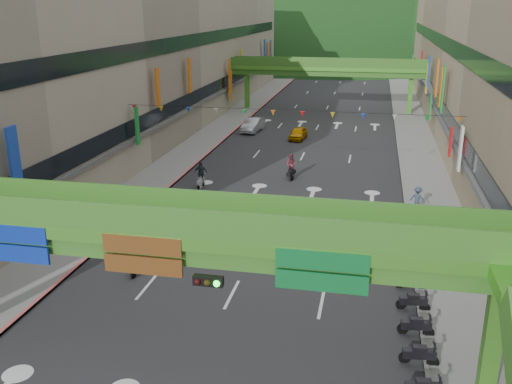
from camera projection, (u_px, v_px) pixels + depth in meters
name	position (u px, v px, depth m)	size (l,w,h in m)	color
road_slab	(314.00, 134.00, 63.94)	(18.00, 140.00, 0.02)	#28282B
sidewalk_left	(219.00, 130.00, 66.04)	(4.00, 140.00, 0.15)	gray
sidewalk_right	(415.00, 138.00, 61.80)	(4.00, 140.00, 0.15)	gray
curb_left	(235.00, 130.00, 65.67)	(0.20, 140.00, 0.18)	#CC5959
curb_right	(397.00, 137.00, 62.16)	(0.20, 140.00, 0.18)	gray
building_row_left	(150.00, 45.00, 64.63)	(12.80, 95.00, 19.00)	#9E937F
building_row_right	(504.00, 51.00, 57.34)	(12.80, 95.00, 19.00)	gray
overpass_near	(211.00, 255.00, 20.63)	(28.00, 12.27, 7.10)	#4C9E2D
overpass_far	(327.00, 71.00, 76.21)	(28.00, 2.20, 7.10)	#4C9E2D
hill_left	(303.00, 54.00, 169.15)	(168.00, 140.00, 112.00)	#1C4419
hill_right	(437.00, 51.00, 180.06)	(208.00, 176.00, 128.00)	#1C4419
bunting_string	(288.00, 113.00, 43.48)	(26.00, 0.36, 0.47)	black
scooter_rider_near	(136.00, 259.00, 30.52)	(0.62, 1.60, 1.91)	black
scooter_rider_mid	(291.00, 166.00, 47.22)	(1.02, 1.57, 2.15)	black
scooter_rider_left	(201.00, 175.00, 44.88)	(1.10, 1.60, 2.18)	#A3A1A9
scooter_rider_far	(222.00, 231.00, 33.80)	(0.96, 1.58, 2.09)	maroon
parked_scooter_row	(416.00, 325.00, 24.87)	(1.60, 9.39, 1.08)	black
car_silver	(253.00, 125.00, 65.16)	(1.62, 4.66, 1.53)	#B5B7BD
car_yellow	(298.00, 133.00, 61.50)	(1.53, 3.81, 1.30)	#D28B02
pedestrian_red	(426.00, 233.00, 34.01)	(0.85, 0.66, 1.75)	#A42614
pedestrian_dark	(475.00, 263.00, 30.25)	(0.96, 0.40, 1.64)	black
pedestrian_blue	(417.00, 200.00, 39.87)	(0.77, 0.50, 1.66)	#2E3E51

